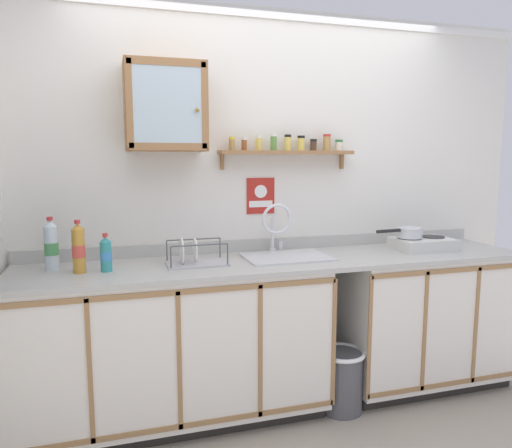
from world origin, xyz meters
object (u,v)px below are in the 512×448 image
hot_plate_stove (423,244)px  bottle_water_clear_2 (51,246)px  bottle_juice_amber_0 (79,249)px  wall_cabinet (165,107)px  dish_rack (194,259)px  bottle_detergent_teal_1 (106,254)px  saucepan (409,232)px  sink (285,258)px  trash_bin (342,379)px  warning_sign (261,196)px

hot_plate_stove → bottle_water_clear_2: 2.36m
bottle_juice_amber_0 → wall_cabinet: wall_cabinet is taller
dish_rack → bottle_detergent_teal_1: bearing=-177.3°
hot_plate_stove → saucepan: bearing=168.7°
sink → wall_cabinet: 1.17m
hot_plate_stove → bottle_detergent_teal_1: (-2.07, -0.04, 0.06)m
bottle_detergent_teal_1 → trash_bin: bearing=-7.2°
hot_plate_stove → bottle_juice_amber_0: size_ratio=1.34×
dish_rack → sink: bearing=4.2°
dish_rack → hot_plate_stove: bearing=0.5°
sink → bottle_detergent_teal_1: size_ratio=2.46×
saucepan → bottle_juice_amber_0: bottle_juice_amber_0 is taller
warning_sign → hot_plate_stove: bearing=-15.4°
trash_bin → wall_cabinet: bearing=159.7°
saucepan → bottle_juice_amber_0: (-2.11, -0.05, 0.01)m
hot_plate_stove → dish_rack: bearing=-179.5°
bottle_juice_amber_0 → warning_sign: (1.14, 0.33, 0.24)m
wall_cabinet → warning_sign: (0.63, 0.14, -0.55)m
warning_sign → trash_bin: warning_sign is taller
sink → warning_sign: (-0.08, 0.27, 0.37)m
bottle_detergent_teal_1 → warning_sign: size_ratio=0.90×
bottle_juice_amber_0 → warning_sign: bearing=16.1°
bottle_juice_amber_0 → bottle_detergent_teal_1: size_ratio=1.36×
hot_plate_stove → saucepan: (-0.10, 0.02, 0.08)m
saucepan → warning_sign: bearing=164.2°
sink → wall_cabinet: bearing=169.5°
bottle_juice_amber_0 → bottle_detergent_teal_1: (0.14, -0.01, -0.04)m
dish_rack → trash_bin: size_ratio=0.90×
sink → hot_plate_stove: 0.99m
bottle_detergent_teal_1 → bottle_juice_amber_0: bearing=177.5°
warning_sign → saucepan: bearing=-15.8°
bottle_water_clear_2 → dish_rack: bottle_water_clear_2 is taller
bottle_water_clear_2 → wall_cabinet: 1.03m
warning_sign → bottle_detergent_teal_1: bearing=-161.5°
bottle_juice_amber_0 → dish_rack: size_ratio=0.83×
trash_bin → saucepan: bearing=21.2°
wall_cabinet → trash_bin: 1.98m
saucepan → dish_rack: (-1.48, -0.04, -0.09)m
bottle_juice_amber_0 → bottle_water_clear_2: 0.19m
sink → bottle_detergent_teal_1: 1.08m
hot_plate_stove → wall_cabinet: wall_cabinet is taller
bottle_detergent_teal_1 → dish_rack: 0.50m
saucepan → wall_cabinet: (-1.60, 0.14, 0.80)m
hot_plate_stove → wall_cabinet: (-1.70, 0.16, 0.88)m
wall_cabinet → sink: bearing=-10.5°
warning_sign → trash_bin: (0.37, -0.51, -1.11)m
sink → saucepan: sink is taller
dish_rack → wall_cabinet: 0.91m
bottle_water_clear_2 → wall_cabinet: size_ratio=0.58×
hot_plate_stove → dish_rack: size_ratio=1.10×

